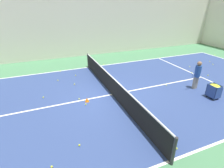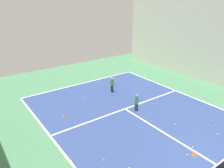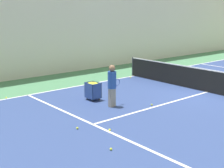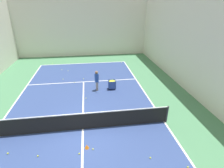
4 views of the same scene
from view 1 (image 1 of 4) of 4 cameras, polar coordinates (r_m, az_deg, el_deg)
name	(u,v)px [view 1 (image 1 of 4)]	position (r m, az deg, el deg)	size (l,w,h in m)	color
ground_plane	(112,95)	(9.39, 0.00, -3.47)	(33.91, 33.91, 0.00)	#477F56
court_playing_area	(112,95)	(9.39, 0.00, -3.47)	(9.43, 23.24, 0.00)	navy
line_sideline_left	(89,67)	(13.51, -7.59, 5.44)	(0.10, 23.24, 0.00)	white
line_sideline_right	(169,162)	(6.19, 18.17, -22.93)	(0.10, 23.24, 0.00)	white
line_service_far	(201,77)	(12.99, 27.13, 2.00)	(9.43, 0.10, 0.00)	white
line_centre_service	(112,94)	(9.39, 0.00, -3.45)	(0.10, 12.78, 0.00)	white
hall_enclosure_left	(76,17)	(16.11, -11.71, 20.55)	(0.15, 30.21, 6.71)	silver
tennis_net	(112,85)	(9.14, 0.00, -0.49)	(9.73, 0.10, 1.05)	#2D2D33
coach_at_net	(197,73)	(10.77, 26.09, 3.13)	(0.35, 0.65, 1.62)	gray
ball_cart	(214,89)	(10.25, 30.46, -1.36)	(0.56, 0.46, 0.75)	#2D478C
training_cone_0	(87,100)	(8.78, -8.18, -5.10)	(0.21, 0.21, 0.21)	orange
tennis_ball_0	(104,64)	(13.94, -2.71, 6.41)	(0.07, 0.07, 0.07)	yellow
tennis_ball_3	(86,104)	(8.56, -8.58, -6.58)	(0.07, 0.07, 0.07)	yellow
tennis_ball_4	(166,85)	(10.85, 17.31, -0.36)	(0.07, 0.07, 0.07)	yellow
tennis_ball_5	(60,71)	(13.04, -16.54, 4.03)	(0.07, 0.07, 0.07)	yellow
tennis_ball_6	(79,99)	(9.07, -10.69, -4.79)	(0.07, 0.07, 0.07)	yellow
tennis_ball_7	(76,75)	(12.04, -11.82, 2.81)	(0.07, 0.07, 0.07)	yellow
tennis_ball_8	(215,55)	(19.18, 30.54, 8.18)	(0.07, 0.07, 0.07)	yellow
tennis_ball_9	(79,145)	(6.45, -10.60, -19.01)	(0.07, 0.07, 0.07)	yellow
tennis_ball_13	(210,61)	(16.82, 29.27, 6.48)	(0.07, 0.07, 0.07)	yellow
tennis_ball_14	(74,84)	(10.71, -12.17, -0.08)	(0.07, 0.07, 0.07)	yellow
tennis_ball_15	(177,148)	(6.61, 20.34, -19.13)	(0.07, 0.07, 0.07)	yellow
tennis_ball_17	(208,75)	(13.45, 28.86, 2.51)	(0.07, 0.07, 0.07)	yellow
tennis_ball_19	(52,167)	(6.04, -19.10, -24.15)	(0.07, 0.07, 0.07)	yellow
tennis_ball_21	(190,67)	(14.68, 24.02, 5.20)	(0.07, 0.07, 0.07)	yellow
tennis_ball_22	(43,97)	(9.73, -21.53, -4.05)	(0.07, 0.07, 0.07)	yellow
tennis_ball_23	(213,64)	(16.10, 30.07, 5.59)	(0.07, 0.07, 0.07)	yellow
tennis_ball_24	(58,80)	(11.53, -17.25, 1.17)	(0.07, 0.07, 0.07)	yellow
tennis_ball_25	(192,73)	(13.41, 24.60, 3.32)	(0.07, 0.07, 0.07)	yellow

